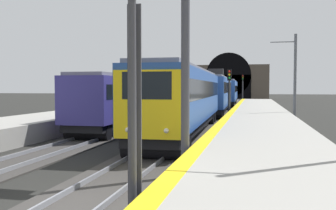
# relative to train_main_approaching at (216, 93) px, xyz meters

# --- Properties ---
(ground_plane) EXTENTS (320.00, 320.00, 0.00)m
(ground_plane) POSITION_rel_train_main_approaching_xyz_m (-34.52, 0.00, -2.37)
(ground_plane) COLOR black
(platform_right) EXTENTS (112.00, 4.69, 1.05)m
(platform_right) POSITION_rel_train_main_approaching_xyz_m (-34.52, -4.60, -1.84)
(platform_right) COLOR #9E9B93
(platform_right) RESTS_ON ground_plane
(platform_right_edge_strip) EXTENTS (112.00, 0.50, 0.01)m
(platform_right_edge_strip) POSITION_rel_train_main_approaching_xyz_m (-34.52, -2.50, -1.32)
(platform_right_edge_strip) COLOR yellow
(platform_right_edge_strip) RESTS_ON platform_right
(track_main_line) EXTENTS (160.00, 2.96, 0.21)m
(track_main_line) POSITION_rel_train_main_approaching_xyz_m (-34.52, 0.00, -2.33)
(track_main_line) COLOR #383533
(track_main_line) RESTS_ON ground_plane
(train_main_approaching) EXTENTS (58.06, 3.26, 5.03)m
(train_main_approaching) POSITION_rel_train_main_approaching_xyz_m (0.00, 0.00, 0.00)
(train_main_approaching) COLOR #264C99
(train_main_approaching) RESTS_ON ground_plane
(train_adjacent_platform) EXTENTS (37.40, 2.87, 3.82)m
(train_adjacent_platform) POSITION_rel_train_main_approaching_xyz_m (-5.59, 4.80, -0.19)
(train_adjacent_platform) COLOR navy
(train_adjacent_platform) RESTS_ON ground_plane
(railway_signal_near) EXTENTS (0.39, 0.38, 5.90)m
(railway_signal_near) POSITION_rel_train_main_approaching_xyz_m (-35.89, -1.95, 1.16)
(railway_signal_near) COLOR #38383D
(railway_signal_near) RESTS_ON ground_plane
(railway_signal_mid) EXTENTS (0.39, 0.38, 4.66)m
(railway_signal_mid) POSITION_rel_train_main_approaching_xyz_m (-6.64, -1.95, 0.48)
(railway_signal_mid) COLOR #38383D
(railway_signal_mid) RESTS_ON ground_plane
(railway_signal_far) EXTENTS (0.39, 0.38, 5.47)m
(railway_signal_far) POSITION_rel_train_main_approaching_xyz_m (35.51, -1.95, 0.93)
(railway_signal_far) COLOR #38383D
(railway_signal_far) RESTS_ON ground_plane
(overhead_signal_gantry) EXTENTS (0.70, 9.19, 7.11)m
(overhead_signal_gantry) POSITION_rel_train_main_approaching_xyz_m (-30.70, 2.40, 3.04)
(overhead_signal_gantry) COLOR #3F3F47
(overhead_signal_gantry) RESTS_ON ground_plane
(tunnel_portal) EXTENTS (2.49, 20.70, 11.99)m
(tunnel_portal) POSITION_rel_train_main_approaching_xyz_m (58.96, 2.40, 2.09)
(tunnel_portal) COLOR #51473D
(tunnel_portal) RESTS_ON ground_plane
(catenary_mast_far) EXTENTS (0.22, 2.02, 7.14)m
(catenary_mast_far) POSITION_rel_train_main_approaching_xyz_m (-11.47, -7.32, 1.30)
(catenary_mast_far) COLOR #595B60
(catenary_mast_far) RESTS_ON ground_plane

